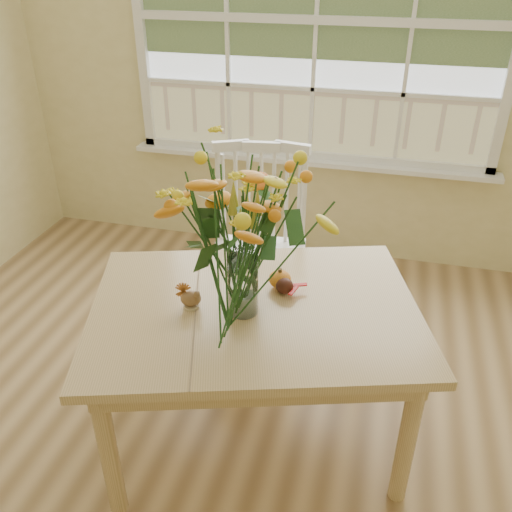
# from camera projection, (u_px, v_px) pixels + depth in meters

# --- Properties ---
(wall_back) EXTENTS (4.00, 0.02, 2.70)m
(wall_back) POSITION_uv_depth(u_px,v_px,m) (315.00, 54.00, 3.30)
(wall_back) COLOR beige
(wall_back) RESTS_ON floor
(window) EXTENTS (2.42, 0.12, 1.74)m
(window) POSITION_uv_depth(u_px,v_px,m) (316.00, 23.00, 3.18)
(window) COLOR silver
(window) RESTS_ON wall_back
(dining_table) EXTENTS (1.51, 1.27, 0.69)m
(dining_table) POSITION_uv_depth(u_px,v_px,m) (255.00, 324.00, 2.20)
(dining_table) COLOR tan
(dining_table) RESTS_ON floor
(windsor_chair) EXTENTS (0.56, 0.54, 1.06)m
(windsor_chair) POSITION_uv_depth(u_px,v_px,m) (259.00, 239.00, 2.86)
(windsor_chair) COLOR white
(windsor_chair) RESTS_ON floor
(flower_vase) EXTENTS (0.55, 0.55, 0.66)m
(flower_vase) POSITION_uv_depth(u_px,v_px,m) (242.00, 221.00, 1.93)
(flower_vase) COLOR white
(flower_vase) RESTS_ON dining_table
(pumpkin) EXTENTS (0.09, 0.09, 0.07)m
(pumpkin) POSITION_uv_depth(u_px,v_px,m) (280.00, 280.00, 2.25)
(pumpkin) COLOR #C86117
(pumpkin) RESTS_ON dining_table
(turkey_figurine) EXTENTS (0.09, 0.08, 0.10)m
(turkey_figurine) POSITION_uv_depth(u_px,v_px,m) (191.00, 299.00, 2.13)
(turkey_figurine) COLOR #CCB78C
(turkey_figurine) RESTS_ON dining_table
(dark_gourd) EXTENTS (0.13, 0.12, 0.07)m
(dark_gourd) POSITION_uv_depth(u_px,v_px,m) (284.00, 287.00, 2.21)
(dark_gourd) COLOR #38160F
(dark_gourd) RESTS_ON dining_table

